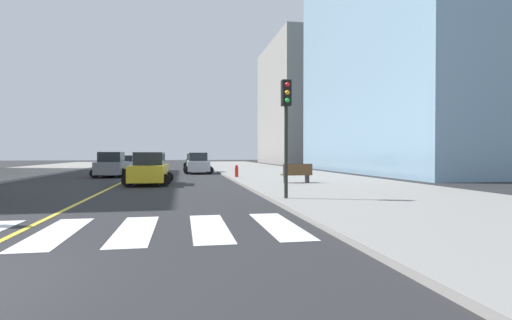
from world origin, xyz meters
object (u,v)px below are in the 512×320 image
car_red_third (117,160)px  park_bench (297,174)px  car_gray_fourth (112,165)px  traffic_light_near_corner (286,115)px  car_white_sixth (127,164)px  car_yellow_nearest (149,170)px  car_green_fifth (193,161)px  fire_hydrant (237,171)px  car_silver_seventh (198,164)px

car_red_third → park_bench: 40.65m
car_gray_fourth → traffic_light_near_corner: 21.09m
car_red_third → traffic_light_near_corner: 47.17m
car_white_sixth → car_yellow_nearest: bearing=-77.7°
car_green_fifth → park_bench: size_ratio=2.29×
car_green_fifth → fire_hydrant: 26.42m
traffic_light_near_corner → park_bench: (2.70, 7.79, -2.66)m
car_red_third → car_gray_fourth: bearing=-84.3°
car_red_third → car_gray_fourth: (3.60, -26.57, 0.04)m
car_green_fifth → fire_hydrant: size_ratio=4.72×
car_white_sixth → car_green_fifth: bearing=55.0°
car_gray_fourth → car_silver_seventh: (6.99, 4.31, -0.02)m
car_yellow_nearest → car_green_fifth: size_ratio=1.05×
car_white_sixth → traffic_light_near_corner: size_ratio=0.83×
car_silver_seventh → fire_hydrant: (2.46, -8.81, -0.33)m
park_bench → car_red_third: bearing=18.8°
car_red_third → fire_hydrant: car_red_third is taller
traffic_light_near_corner → car_white_sixth: bearing=-72.1°
car_yellow_nearest → car_red_third: 36.13m
car_silver_seventh → park_bench: (5.18, -15.20, -0.22)m
car_gray_fourth → car_yellow_nearest: bearing=-66.8°
car_green_fifth → car_white_sixth: (-7.40, -10.03, -0.09)m
car_red_third → car_white_sixth: (3.23, -14.80, -0.11)m
traffic_light_near_corner → car_silver_seventh: bearing=-83.9°
car_gray_fourth → car_white_sixth: bearing=92.9°
car_red_third → fire_hydrant: 33.71m
car_white_sixth → park_bench: 25.90m
car_red_third → car_white_sixth: bearing=-79.7°
car_silver_seventh → car_white_sixth: bearing=-45.7°
fire_hydrant → car_silver_seventh: bearing=105.6°
car_silver_seventh → fire_hydrant: 9.16m
car_red_third → park_bench: bearing=-69.2°
park_bench → car_white_sixth: bearing=25.0°
car_silver_seventh → traffic_light_near_corner: traffic_light_near_corner is taller
car_yellow_nearest → car_white_sixth: bearing=-77.2°
car_yellow_nearest → car_white_sixth: (-3.96, 20.60, -0.13)m
car_yellow_nearest → fire_hydrant: 7.30m
traffic_light_near_corner → car_red_third: bearing=-73.9°
park_bench → fire_hydrant: (-2.72, 6.39, -0.11)m
car_white_sixth → car_gray_fourth: bearing=-86.7°
car_red_third → traffic_light_near_corner: size_ratio=0.95×
car_yellow_nearest → car_red_third: bearing=-76.6°
car_white_sixth → fire_hydrant: bearing=-57.4°
car_white_sixth → park_bench: bearing=-59.6°
car_white_sixth → car_silver_seventh: bearing=-43.9°
car_gray_fourth → car_silver_seventh: bearing=32.8°
car_green_fifth → car_silver_seventh: 17.49m
car_green_fifth → car_silver_seventh: (-0.04, -17.49, 0.05)m
car_gray_fourth → fire_hydrant: car_gray_fourth is taller
car_silver_seventh → park_bench: 16.06m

